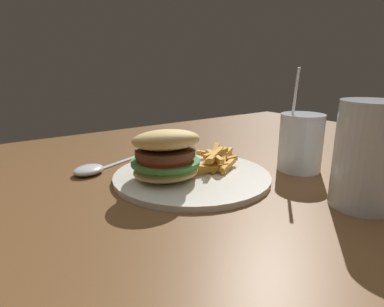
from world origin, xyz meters
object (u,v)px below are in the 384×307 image
(beer_glass, at_px, (367,157))
(juice_glass, at_px, (300,145))
(meal_plate_near, at_px, (180,165))
(spoon, at_px, (92,169))

(beer_glass, relative_size, juice_glass, 0.79)
(meal_plate_near, relative_size, spoon, 1.49)
(beer_glass, height_order, spoon, beer_glass)
(meal_plate_near, distance_m, spoon, 0.18)
(juice_glass, bearing_deg, beer_glass, 67.31)
(juice_glass, bearing_deg, spoon, -32.56)
(meal_plate_near, bearing_deg, beer_glass, 124.11)
(beer_glass, bearing_deg, spoon, -53.83)
(meal_plate_near, relative_size, beer_glass, 1.83)
(juice_glass, xyz_separation_m, spoon, (0.34, -0.22, -0.04))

